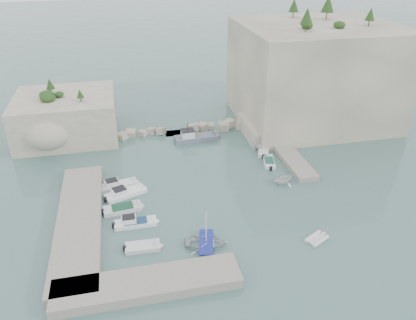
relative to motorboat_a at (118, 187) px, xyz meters
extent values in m
plane|color=#496E6A|center=(12.37, -6.51, 0.00)|extent=(400.00, 400.00, 0.00)
cube|color=beige|center=(35.37, 16.49, 8.50)|extent=(26.00, 22.00, 17.00)
cube|color=beige|center=(25.37, 11.49, 1.25)|extent=(8.00, 10.00, 2.50)
cube|color=beige|center=(-7.63, 18.49, 3.50)|extent=(16.00, 14.00, 7.00)
cube|color=#9E9689|center=(-4.63, -7.51, 0.55)|extent=(5.00, 24.00, 1.10)
cube|color=#9E9689|center=(2.37, -19.01, 0.55)|extent=(18.00, 4.00, 1.10)
cube|color=#9E9689|center=(25.87, 3.49, 0.40)|extent=(3.00, 16.00, 0.80)
cube|color=beige|center=(11.37, 15.49, 0.70)|extent=(28.00, 3.00, 1.40)
imported|color=silver|center=(9.15, -14.15, 0.00)|extent=(5.29, 4.28, 0.97)
imported|color=white|center=(22.22, -3.85, 0.00)|extent=(4.01, 3.74, 1.71)
imported|color=white|center=(23.36, 6.44, 0.00)|extent=(4.37, 1.71, 1.67)
cylinder|color=white|center=(9.15, -14.15, 2.58)|extent=(0.10, 0.10, 4.20)
cone|color=#1E4219|center=(30.37, 11.49, 19.27)|extent=(1.96, 1.96, 2.45)
cone|color=#1E4219|center=(38.37, 20.49, 19.60)|extent=(2.24, 2.24, 2.80)
cone|color=#1E4219|center=(42.37, 13.49, 18.82)|extent=(1.57, 1.57, 1.96)
cone|color=#1E4219|center=(33.37, 23.49, 19.08)|extent=(1.79, 1.79, 2.24)
cone|color=#1E4219|center=(-9.63, 20.49, 8.62)|extent=(1.40, 1.40, 1.75)
cone|color=#1E4219|center=(-4.63, 15.49, 8.30)|extent=(1.12, 1.12, 1.40)
camera|label=1|loc=(1.92, -47.87, 29.80)|focal=35.00mm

